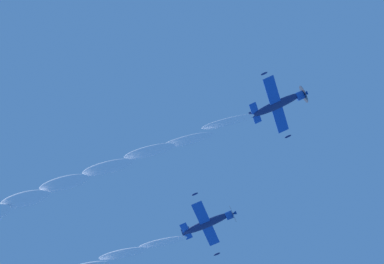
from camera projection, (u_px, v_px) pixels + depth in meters
name	position (u px, v px, depth m)	size (l,w,h in m)	color
airplane_lead	(279.00, 104.00, 84.54)	(8.67, 7.95, 3.94)	navy
airplane_left_wingman	(209.00, 223.00, 89.26)	(8.50, 7.94, 4.01)	navy
smoke_trail_lead	(40.00, 193.00, 82.99)	(10.61, 44.64, 8.95)	white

